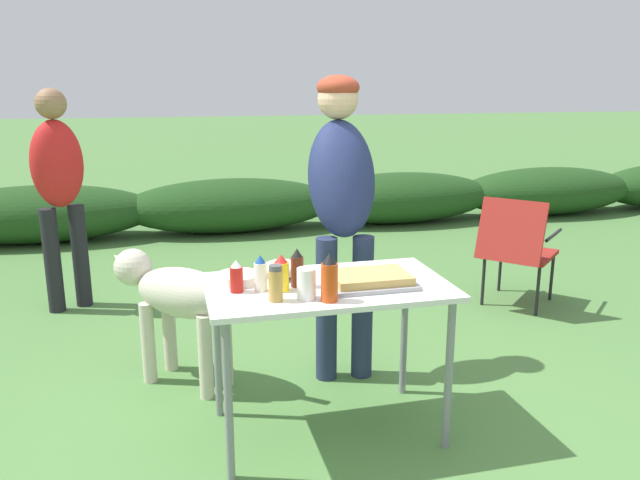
{
  "coord_description": "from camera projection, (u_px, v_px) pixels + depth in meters",
  "views": [
    {
      "loc": [
        -0.68,
        -2.61,
        1.62
      ],
      "look_at": [
        0.02,
        0.23,
        0.89
      ],
      "focal_mm": 35.0,
      "sensor_mm": 36.0,
      "label": 1
    }
  ],
  "objects": [
    {
      "name": "spice_jar",
      "position": [
        276.0,
        284.0,
        2.59
      ],
      "size": [
        0.06,
        0.06,
        0.16
      ],
      "color": "#B2893D",
      "rests_on": "folding_table"
    },
    {
      "name": "mayo_bottle",
      "position": [
        261.0,
        274.0,
        2.72
      ],
      "size": [
        0.06,
        0.06,
        0.16
      ],
      "color": "silver",
      "rests_on": "folding_table"
    },
    {
      "name": "standing_person_with_beanie",
      "position": [
        59.0,
        180.0,
        4.41
      ],
      "size": [
        0.44,
        0.39,
        1.6
      ],
      "rotation": [
        0.0,
        0.0,
        0.45
      ],
      "color": "black",
      "rests_on": "ground"
    },
    {
      "name": "folding_table",
      "position": [
        328.0,
        300.0,
        2.85
      ],
      "size": [
        1.1,
        0.64,
        0.74
      ],
      "color": "silver",
      "rests_on": "ground"
    },
    {
      "name": "paper_cup_stack",
      "position": [
        306.0,
        284.0,
        2.62
      ],
      "size": [
        0.08,
        0.08,
        0.13
      ],
      "primitive_type": "cylinder",
      "color": "white",
      "rests_on": "folding_table"
    },
    {
      "name": "plate_stack",
      "position": [
        239.0,
        278.0,
        2.85
      ],
      "size": [
        0.2,
        0.2,
        0.04
      ],
      "primitive_type": "cylinder",
      "color": "white",
      "rests_on": "folding_table"
    },
    {
      "name": "shrub_hedge",
      "position": [
        231.0,
        205.0,
        6.99
      ],
      "size": [
        14.4,
        0.9,
        0.6
      ],
      "color": "#1E4219",
      "rests_on": "ground"
    },
    {
      "name": "hot_sauce_bottle",
      "position": [
        329.0,
        278.0,
        2.58
      ],
      "size": [
        0.07,
        0.07,
        0.21
      ],
      "color": "#CC4214",
      "rests_on": "folding_table"
    },
    {
      "name": "ketchup_bottle",
      "position": [
        236.0,
        277.0,
        2.71
      ],
      "size": [
        0.06,
        0.06,
        0.14
      ],
      "color": "red",
      "rests_on": "folding_table"
    },
    {
      "name": "bbq_sauce_bottle",
      "position": [
        297.0,
        269.0,
        2.77
      ],
      "size": [
        0.06,
        0.06,
        0.18
      ],
      "color": "#562314",
      "rests_on": "folding_table"
    },
    {
      "name": "camp_chair_green_behind_table",
      "position": [
        516.0,
        246.0,
        4.56
      ],
      "size": [
        0.75,
        0.74,
        0.83
      ],
      "rotation": [
        0.0,
        0.0,
        -0.83
      ],
      "color": "maroon",
      "rests_on": "ground"
    },
    {
      "name": "ground_plane",
      "position": [
        327.0,
        430.0,
        3.01
      ],
      "size": [
        60.0,
        60.0,
        0.0
      ],
      "primitive_type": "plane",
      "color": "#4C7A3D"
    },
    {
      "name": "dog",
      "position": [
        176.0,
        297.0,
        3.39
      ],
      "size": [
        0.77,
        0.7,
        0.73
      ],
      "rotation": [
        0.0,
        0.0,
        0.84
      ],
      "color": "beige",
      "rests_on": "ground"
    },
    {
      "name": "food_tray",
      "position": [
        370.0,
        280.0,
        2.81
      ],
      "size": [
        0.39,
        0.28,
        0.06
      ],
      "color": "#9E9EA3",
      "rests_on": "folding_table"
    },
    {
      "name": "mixing_bowl",
      "position": [
        282.0,
        269.0,
        2.92
      ],
      "size": [
        0.19,
        0.19,
        0.08
      ],
      "primitive_type": "ellipsoid",
      "color": "silver",
      "rests_on": "folding_table"
    },
    {
      "name": "standing_person_in_red_jacket",
      "position": [
        341.0,
        191.0,
        3.42
      ],
      "size": [
        0.41,
        0.53,
        1.67
      ],
      "rotation": [
        0.0,
        0.0,
        -0.09
      ],
      "color": "#232D4C",
      "rests_on": "ground"
    },
    {
      "name": "mustard_bottle",
      "position": [
        281.0,
        274.0,
        2.72
      ],
      "size": [
        0.07,
        0.07,
        0.17
      ],
      "color": "yellow",
      "rests_on": "folding_table"
    }
  ]
}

